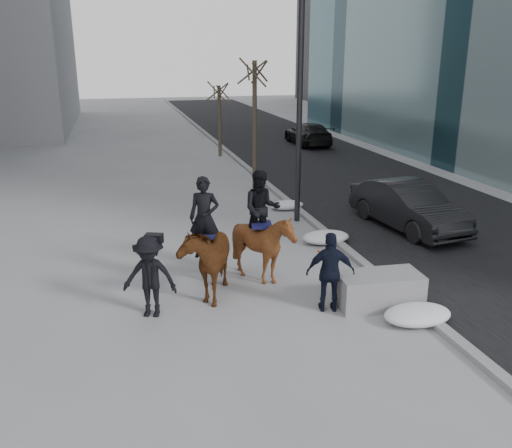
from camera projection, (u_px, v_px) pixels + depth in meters
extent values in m
plane|color=gray|center=(270.00, 305.00, 11.94)|extent=(120.00, 120.00, 0.00)
cube|color=black|center=(364.00, 185.00, 22.85)|extent=(8.00, 90.00, 0.01)
cube|color=gray|center=(273.00, 189.00, 21.87)|extent=(0.25, 90.00, 0.12)
cube|color=gray|center=(379.00, 290.00, 11.82)|extent=(1.87, 1.02, 0.73)
imported|color=black|center=(408.00, 206.00, 16.94)|extent=(2.13, 4.61, 1.46)
imported|color=black|center=(308.00, 134.00, 32.64)|extent=(1.93, 4.64, 1.34)
imported|color=#481C0E|center=(207.00, 258.00, 12.22)|extent=(1.58, 2.30, 1.78)
imported|color=black|center=(204.00, 218.00, 12.09)|extent=(0.78, 0.64, 1.86)
cube|color=#0F1439|center=(205.00, 234.00, 12.21)|extent=(0.63, 0.68, 0.06)
imported|color=#48230E|center=(263.00, 247.00, 12.92)|extent=(1.69, 1.84, 1.77)
imported|color=black|center=(262.00, 209.00, 12.79)|extent=(1.01, 0.85, 1.85)
cube|color=#10103B|center=(261.00, 225.00, 12.91)|extent=(0.57, 0.64, 0.06)
imported|color=black|center=(330.00, 272.00, 11.43)|extent=(1.10, 0.67, 1.75)
cylinder|color=#CA3E0B|center=(319.00, 252.00, 11.84)|extent=(0.04, 0.18, 0.07)
imported|color=black|center=(150.00, 277.00, 11.19)|extent=(1.29, 1.00, 1.75)
cube|color=black|center=(154.00, 239.00, 11.24)|extent=(0.41, 0.33, 0.20)
cylinder|color=black|center=(300.00, 80.00, 16.58)|extent=(0.18, 0.18, 9.00)
ellipsoid|color=silver|center=(287.00, 205.00, 19.21)|extent=(1.20, 0.76, 0.30)
ellipsoid|color=silver|center=(326.00, 237.00, 15.77)|extent=(1.40, 0.89, 0.36)
ellipsoid|color=silver|center=(417.00, 315.00, 11.08)|extent=(1.44, 0.91, 0.37)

